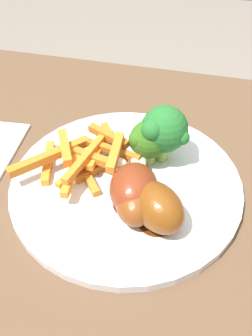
{
  "coord_description": "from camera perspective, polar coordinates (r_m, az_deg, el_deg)",
  "views": [
    {
      "loc": [
        0.08,
        -0.29,
        1.06
      ],
      "look_at": [
        0.01,
        0.01,
        0.76
      ],
      "focal_mm": 37.47,
      "sensor_mm": 36.0,
      "label": 1
    }
  ],
  "objects": [
    {
      "name": "broccoli_floret_front",
      "position": [
        0.44,
        5.94,
        6.12
      ],
      "size": [
        0.06,
        0.06,
        0.08
      ],
      "color": "#90BC49",
      "rests_on": "dinner_plate"
    },
    {
      "name": "chicken_drumstick_far",
      "position": [
        0.4,
        1.86,
        -4.46
      ],
      "size": [
        0.06,
        0.13,
        0.04
      ],
      "color": "#52220D",
      "rests_on": "dinner_plate"
    },
    {
      "name": "broccoli_floret_middle",
      "position": [
        0.44,
        3.56,
        4.62
      ],
      "size": [
        0.05,
        0.05,
        0.06
      ],
      "color": "#92AA4B",
      "rests_on": "dinner_plate"
    },
    {
      "name": "chicken_drumstick_extra",
      "position": [
        0.4,
        1.33,
        -2.98
      ],
      "size": [
        0.07,
        0.13,
        0.05
      ],
      "color": "#541B0D",
      "rests_on": "dinner_plate"
    },
    {
      "name": "dinner_plate",
      "position": [
        0.45,
        -0.0,
        -2.39
      ],
      "size": [
        0.29,
        0.29,
        0.01
      ],
      "primitive_type": "cylinder",
      "color": "silver",
      "rests_on": "dining_table"
    },
    {
      "name": "chicken_drumstick_near",
      "position": [
        0.39,
        4.74,
        -5.91
      ],
      "size": [
        0.11,
        0.11,
        0.05
      ],
      "color": "#51230A",
      "rests_on": "dinner_plate"
    },
    {
      "name": "carrot_fries_pile",
      "position": [
        0.45,
        -6.6,
        1.83
      ],
      "size": [
        0.15,
        0.15,
        0.04
      ],
      "color": "orange",
      "rests_on": "dinner_plate"
    },
    {
      "name": "dining_table",
      "position": [
        0.55,
        -1.11,
        -12.75
      ],
      "size": [
        1.01,
        0.65,
        0.73
      ],
      "color": "brown",
      "rests_on": "ground_plane"
    }
  ]
}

